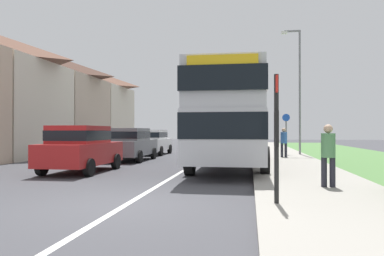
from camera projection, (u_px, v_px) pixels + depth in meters
The scene contains 13 objects.
ground_plane at pixel (126, 205), 7.66m from camera, with size 120.00×120.00×0.00m, color #424247.
lane_marking_centre at pixel (189, 167), 15.57m from camera, with size 0.14×60.00×0.01m, color silver.
pavement_near_side at pixel (300, 173), 12.95m from camera, with size 3.20×68.00×0.12m, color #9E998E.
double_decker_bus at pixel (231, 115), 15.17m from camera, with size 2.80×9.61×3.70m.
parked_car_red at pixel (81, 147), 13.68m from camera, with size 1.89×4.02×1.69m.
parked_car_grey at pixel (129, 143), 18.97m from camera, with size 1.96×4.23×1.65m.
parked_car_white at pixel (152, 141), 23.94m from camera, with size 1.93×4.15×1.58m.
pedestrian_at_stop at pixel (328, 152), 9.30m from camera, with size 0.34×0.34×1.67m.
pedestrian_walking_away at pixel (284, 141), 19.90m from camera, with size 0.34×0.34×1.67m.
bus_stop_sign at pixel (276, 129), 7.23m from camera, with size 0.09×0.52×2.60m.
cycle_route_sign at pixel (286, 132), 22.18m from camera, with size 0.44×0.08×2.52m.
street_lamp_mid at pixel (298, 84), 22.43m from camera, with size 1.14×0.20×7.54m.
house_terrace_far_side at pixel (23, 99), 24.27m from camera, with size 7.15×24.80×7.11m.
Camera 1 is at (2.49, -7.38, 1.51)m, focal length 35.18 mm.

